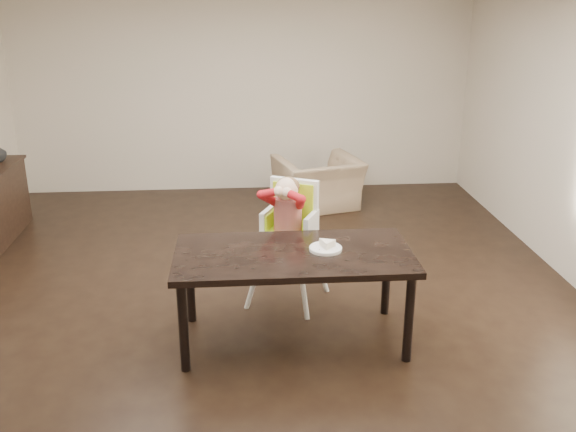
{
  "coord_description": "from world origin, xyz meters",
  "views": [
    {
      "loc": [
        -0.09,
        -5.02,
        2.65
      ],
      "look_at": [
        0.31,
        -0.0,
        0.83
      ],
      "focal_mm": 40.0,
      "sensor_mm": 36.0,
      "label": 1
    }
  ],
  "objects": [
    {
      "name": "dining_table",
      "position": [
        0.31,
        -0.58,
        0.67
      ],
      "size": [
        1.8,
        0.9,
        0.75
      ],
      "color": "black",
      "rests_on": "ground"
    },
    {
      "name": "ground",
      "position": [
        0.0,
        0.0,
        0.0
      ],
      "size": [
        7.0,
        7.0,
        0.0
      ],
      "primitive_type": "plane",
      "color": "black",
      "rests_on": "ground"
    },
    {
      "name": "high_chair",
      "position": [
        0.33,
        0.13,
        0.8
      ],
      "size": [
        0.63,
        0.63,
        1.14
      ],
      "rotation": [
        0.0,
        0.0,
        -0.43
      ],
      "color": "white",
      "rests_on": "ground"
    },
    {
      "name": "plate",
      "position": [
        0.56,
        -0.55,
        0.77
      ],
      "size": [
        0.32,
        0.32,
        0.07
      ],
      "rotation": [
        0.0,
        0.0,
        0.36
      ],
      "color": "white",
      "rests_on": "dining_table"
    },
    {
      "name": "room_walls",
      "position": [
        0.0,
        0.0,
        1.86
      ],
      "size": [
        6.02,
        7.02,
        2.71
      ],
      "color": "beige",
      "rests_on": "ground"
    },
    {
      "name": "armchair",
      "position": [
        0.89,
        2.6,
        0.43
      ],
      "size": [
        1.11,
        0.87,
        0.85
      ],
      "primitive_type": "imported",
      "rotation": [
        0.0,
        0.0,
        3.41
      ],
      "color": "tan",
      "rests_on": "ground"
    }
  ]
}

